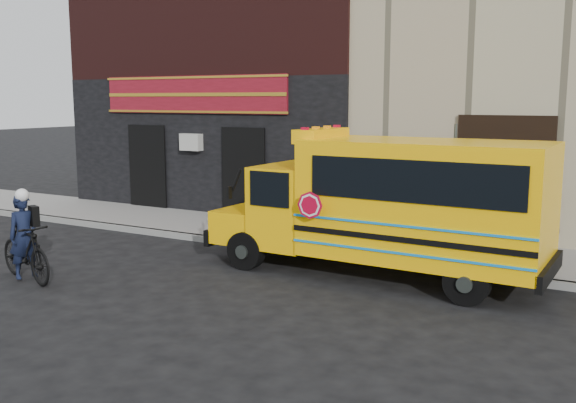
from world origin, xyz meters
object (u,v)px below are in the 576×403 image
(school_bus, at_px, (392,203))
(sign_pole, at_px, (453,189))
(cyclist, at_px, (25,239))
(bicycle, at_px, (25,251))

(school_bus, relative_size, sign_pole, 2.31)
(school_bus, distance_m, cyclist, 7.21)
(sign_pole, distance_m, bicycle, 8.68)
(bicycle, height_order, cyclist, cyclist)
(sign_pole, height_order, bicycle, sign_pole)
(school_bus, relative_size, bicycle, 3.54)
(sign_pole, distance_m, cyclist, 8.66)
(sign_pole, xyz_separation_m, cyclist, (-7.00, -5.04, -0.84))
(school_bus, xyz_separation_m, sign_pole, (0.81, 1.39, 0.16))
(school_bus, relative_size, cyclist, 4.21)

